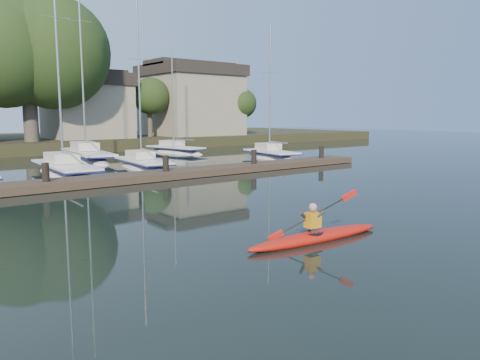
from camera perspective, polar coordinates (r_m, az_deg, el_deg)
ground at (r=12.03m, az=12.28°, el=-8.12°), size 160.00×160.00×0.00m
kayak at (r=12.54m, az=9.23°, el=-6.56°), size 4.52×1.11×1.43m
dock at (r=23.29m, az=-15.44°, el=0.07°), size 34.00×2.00×1.80m
sailboat_2 at (r=27.74m, az=-20.55°, el=0.28°), size 2.51×8.89×14.57m
sailboat_3 at (r=29.55m, az=-11.76°, el=1.09°), size 2.68×7.29×11.48m
sailboat_4 at (r=35.62m, az=3.75°, el=2.38°), size 3.13×6.81×11.15m
sailboat_6 at (r=36.11m, az=-18.13°, el=2.05°), size 3.65×10.85×16.92m
sailboat_7 at (r=40.87m, az=-7.90°, el=3.06°), size 3.09×7.34×11.49m
shore at (r=48.71m, az=-26.20°, el=7.11°), size 90.00×25.25×12.75m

